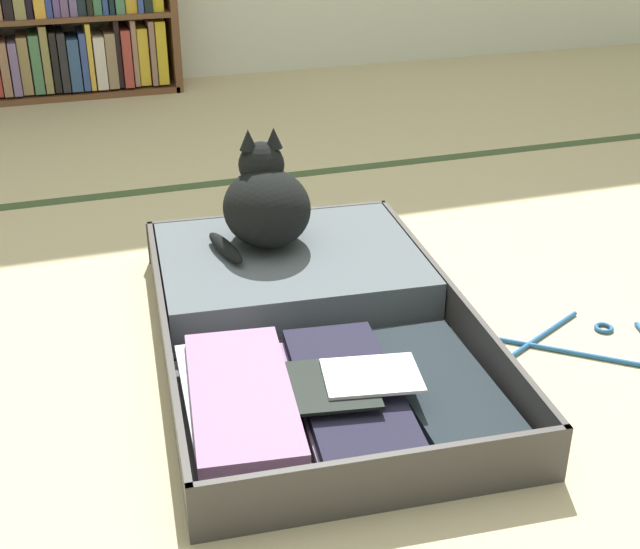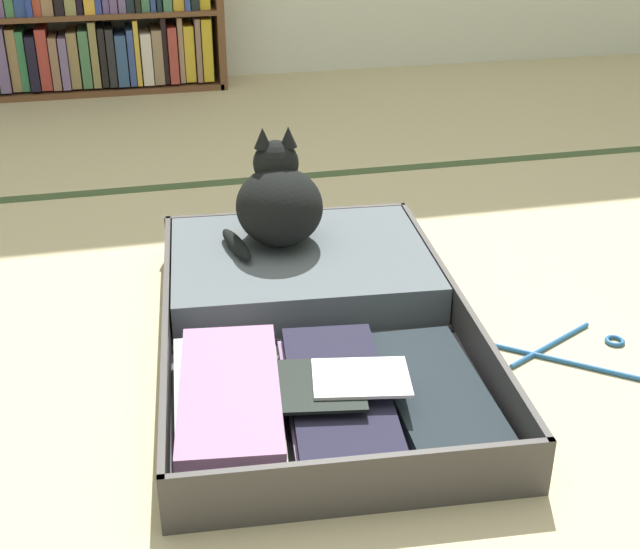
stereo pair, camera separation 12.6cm
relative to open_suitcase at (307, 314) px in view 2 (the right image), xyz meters
name	(u,v)px [view 2 (the right image)]	position (x,y,z in m)	size (l,w,h in m)	color
ground_plane	(341,363)	(0.04, -0.13, -0.05)	(10.00, 10.00, 0.00)	#CAB88B
tatami_border	(255,180)	(0.04, 0.93, -0.04)	(4.80, 0.05, 0.00)	#3C512E
open_suitcase	(307,314)	(0.00, 0.00, 0.00)	(0.68, 1.03, 0.11)	#3D3A38
black_cat	(278,202)	(-0.01, 0.25, 0.15)	(0.24, 0.24, 0.26)	black
clothes_hanger	(608,361)	(0.56, -0.25, -0.04)	(0.37, 0.33, 0.01)	#245D93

